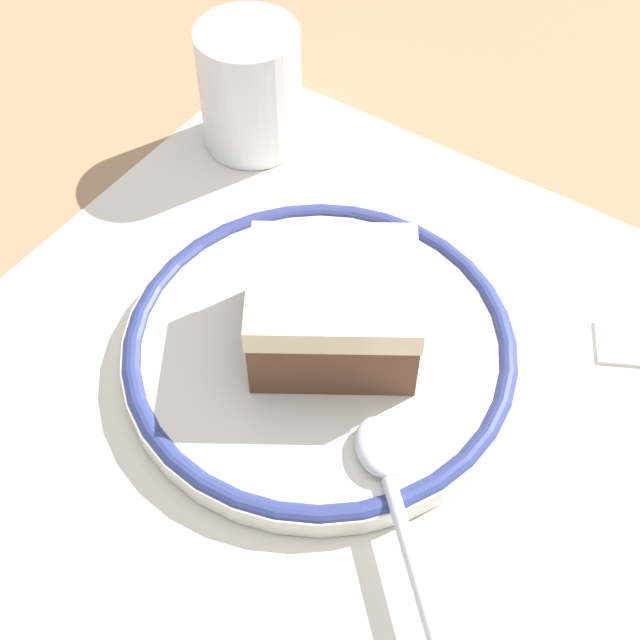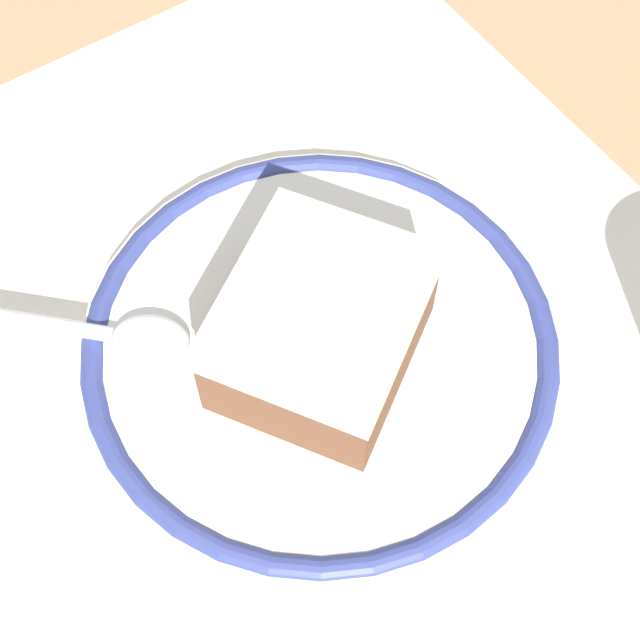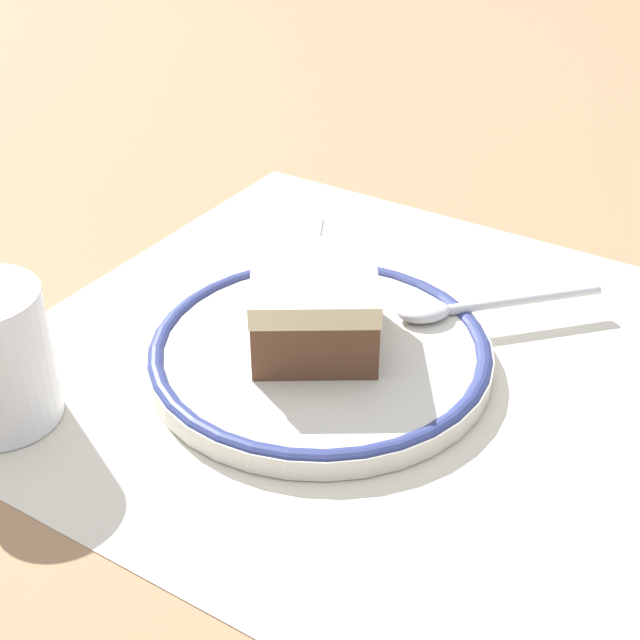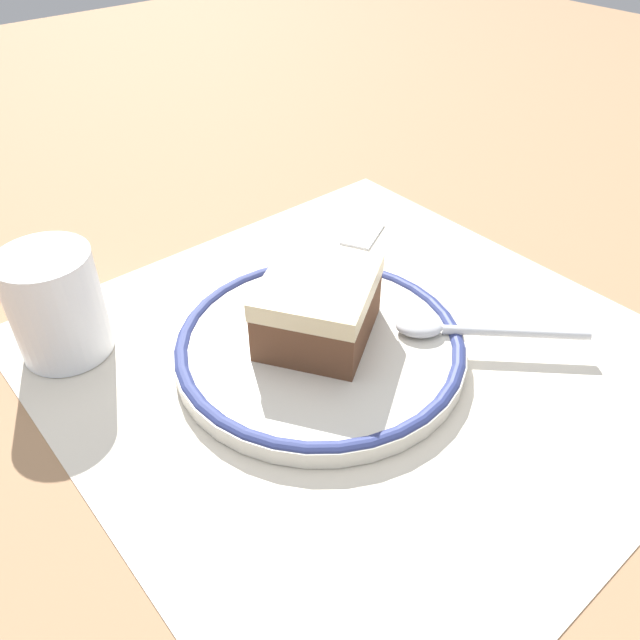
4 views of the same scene
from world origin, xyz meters
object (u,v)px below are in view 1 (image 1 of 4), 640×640
(plate, at_px, (320,348))
(cup, at_px, (251,94))
(cake_slice, at_px, (333,308))
(spoon, at_px, (394,496))

(plate, bearing_deg, cup, 47.75)
(cake_slice, xyz_separation_m, spoon, (-0.07, -0.08, -0.02))
(spoon, bearing_deg, cake_slice, 49.95)
(plate, bearing_deg, spoon, -125.72)
(plate, height_order, cake_slice, cake_slice)
(plate, xyz_separation_m, spoon, (-0.06, -0.08, 0.01))
(plate, height_order, spoon, spoon)
(plate, xyz_separation_m, cake_slice, (0.01, -0.00, 0.03))
(cake_slice, distance_m, cup, 0.19)
(plate, relative_size, cup, 2.60)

